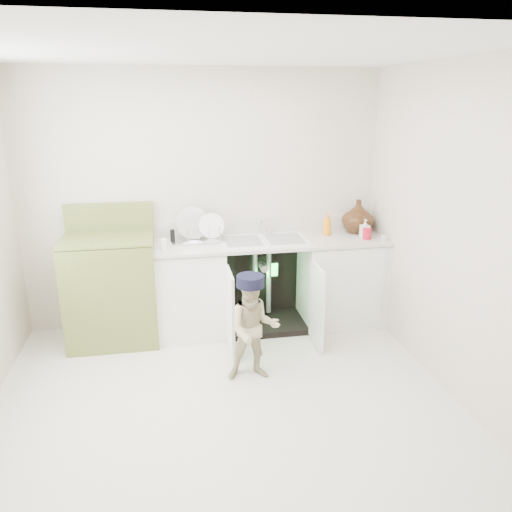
{
  "coord_description": "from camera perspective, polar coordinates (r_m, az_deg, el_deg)",
  "views": [
    {
      "loc": [
        -0.35,
        -3.35,
        2.23
      ],
      "look_at": [
        0.38,
        0.7,
        0.91
      ],
      "focal_mm": 35.0,
      "sensor_mm": 36.0,
      "label": 1
    }
  ],
  "objects": [
    {
      "name": "repair_worker",
      "position": [
        4.06,
        -0.27,
        -8.15
      ],
      "size": [
        0.56,
        0.79,
        0.89
      ],
      "rotation": [
        0.0,
        0.0,
        -0.06
      ],
      "color": "tan",
      "rests_on": "ground"
    },
    {
      "name": "room_shell",
      "position": [
        3.5,
        -4.12,
        1.51
      ],
      "size": [
        6.0,
        5.5,
        1.26
      ],
      "color": "beige",
      "rests_on": "ground"
    },
    {
      "name": "counter_run",
      "position": [
        4.97,
        1.24,
        -2.88
      ],
      "size": [
        2.44,
        1.02,
        1.24
      ],
      "color": "white",
      "rests_on": "ground"
    },
    {
      "name": "ground",
      "position": [
        4.03,
        -3.72,
        -15.8
      ],
      "size": [
        3.5,
        3.5,
        0.0
      ],
      "primitive_type": "plane",
      "color": "beige",
      "rests_on": "ground"
    },
    {
      "name": "avocado_stove",
      "position": [
        4.87,
        -16.13,
        -3.47
      ],
      "size": [
        0.82,
        0.65,
        1.27
      ],
      "color": "olive",
      "rests_on": "ground"
    }
  ]
}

